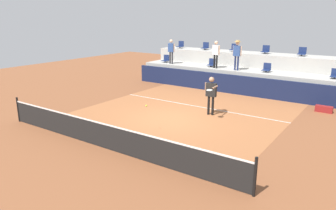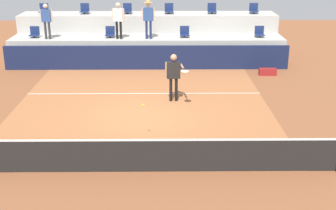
{
  "view_description": "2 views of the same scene",
  "coord_description": "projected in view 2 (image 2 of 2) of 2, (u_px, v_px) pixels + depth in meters",
  "views": [
    {
      "loc": [
        7.44,
        -11.04,
        4.37
      ],
      "look_at": [
        0.57,
        -1.09,
        0.98
      ],
      "focal_mm": 33.9,
      "sensor_mm": 36.0,
      "label": 1
    },
    {
      "loc": [
        0.76,
        -14.41,
        5.55
      ],
      "look_at": [
        0.9,
        -1.3,
        0.85
      ],
      "focal_mm": 48.82,
      "sensor_mm": 36.0,
      "label": 2
    }
  ],
  "objects": [
    {
      "name": "ground_plane",
      "position": [
        141.0,
        116.0,
        15.42
      ],
      "size": [
        40.0,
        40.0,
        0.0
      ],
      "primitive_type": "plane",
      "color": "brown"
    },
    {
      "name": "court_inner_paint",
      "position": [
        142.0,
        106.0,
        16.37
      ],
      "size": [
        9.0,
        10.0,
        0.01
      ],
      "primitive_type": "cube",
      "color": "#A36038",
      "rests_on": "ground_plane"
    },
    {
      "name": "court_service_line",
      "position": [
        144.0,
        93.0,
        17.68
      ],
      "size": [
        9.0,
        0.06,
        0.0
      ],
      "primitive_type": "cube",
      "color": "silver",
      "rests_on": "ground_plane"
    },
    {
      "name": "tennis_net",
      "position": [
        134.0,
        154.0,
        11.49
      ],
      "size": [
        10.48,
        0.08,
        1.07
      ],
      "color": "black",
      "rests_on": "ground_plane"
    },
    {
      "name": "sponsor_backboard",
      "position": [
        147.0,
        58.0,
        20.89
      ],
      "size": [
        13.0,
        0.16,
        1.1
      ],
      "primitive_type": "cube",
      "color": "#141E42",
      "rests_on": "ground_plane"
    },
    {
      "name": "seating_tier_lower",
      "position": [
        148.0,
        50.0,
        22.09
      ],
      "size": [
        13.0,
        1.8,
        1.25
      ],
      "primitive_type": "cube",
      "color": "#ADAAA3",
      "rests_on": "ground_plane"
    },
    {
      "name": "seating_tier_upper",
      "position": [
        149.0,
        34.0,
        23.64
      ],
      "size": [
        13.0,
        1.8,
        2.1
      ],
      "primitive_type": "cube",
      "color": "#ADAAA3",
      "rests_on": "ground_plane"
    },
    {
      "name": "stadium_chair_lower_far_left",
      "position": [
        34.0,
        33.0,
        21.69
      ],
      "size": [
        0.44,
        0.4,
        0.52
      ],
      "color": "#2D2D33",
      "rests_on": "seating_tier_lower"
    },
    {
      "name": "stadium_chair_lower_left",
      "position": [
        110.0,
        33.0,
        21.72
      ],
      "size": [
        0.44,
        0.4,
        0.52
      ],
      "color": "#2D2D33",
      "rests_on": "seating_tier_lower"
    },
    {
      "name": "stadium_chair_lower_right",
      "position": [
        185.0,
        33.0,
        21.76
      ],
      "size": [
        0.44,
        0.4,
        0.52
      ],
      "color": "#2D2D33",
      "rests_on": "seating_tier_lower"
    },
    {
      "name": "stadium_chair_lower_far_right",
      "position": [
        260.0,
        32.0,
        21.79
      ],
      "size": [
        0.44,
        0.4,
        0.52
      ],
      "color": "#2D2D33",
      "rests_on": "seating_tier_lower"
    },
    {
      "name": "stadium_chair_upper_far_left",
      "position": [
        44.0,
        10.0,
        23.1
      ],
      "size": [
        0.44,
        0.4,
        0.52
      ],
      "color": "#2D2D33",
      "rests_on": "seating_tier_upper"
    },
    {
      "name": "stadium_chair_upper_left",
      "position": [
        85.0,
        9.0,
        23.12
      ],
      "size": [
        0.44,
        0.4,
        0.52
      ],
      "color": "#2D2D33",
      "rests_on": "seating_tier_upper"
    },
    {
      "name": "stadium_chair_upper_mid_left",
      "position": [
        127.0,
        9.0,
        23.14
      ],
      "size": [
        0.44,
        0.4,
        0.52
      ],
      "color": "#2D2D33",
      "rests_on": "seating_tier_upper"
    },
    {
      "name": "stadium_chair_upper_mid_right",
      "position": [
        169.0,
        9.0,
        23.16
      ],
      "size": [
        0.44,
        0.4,
        0.52
      ],
      "color": "#2D2D33",
      "rests_on": "seating_tier_upper"
    },
    {
      "name": "stadium_chair_upper_right",
      "position": [
        212.0,
        9.0,
        23.18
      ],
      "size": [
        0.44,
        0.4,
        0.52
      ],
      "color": "#2D2D33",
      "rests_on": "seating_tier_upper"
    },
    {
      "name": "stadium_chair_upper_far_right",
      "position": [
        254.0,
        9.0,
        23.2
      ],
      "size": [
        0.44,
        0.4,
        0.52
      ],
      "color": "#2D2D33",
      "rests_on": "seating_tier_upper"
    },
    {
      "name": "tennis_player",
      "position": [
        174.0,
        73.0,
        16.48
      ],
      "size": [
        0.82,
        1.2,
        1.77
      ],
      "color": "black",
      "rests_on": "ground_plane"
    },
    {
      "name": "spectator_in_grey",
      "position": [
        46.0,
        18.0,
        21.08
      ],
      "size": [
        0.58,
        0.23,
        1.63
      ],
      "color": "#2D2D33",
      "rests_on": "seating_tier_lower"
    },
    {
      "name": "spectator_in_white",
      "position": [
        118.0,
        17.0,
        21.1
      ],
      "size": [
        0.59,
        0.27,
        1.68
      ],
      "color": "black",
      "rests_on": "seating_tier_lower"
    },
    {
      "name": "spectator_with_hat",
      "position": [
        148.0,
        15.0,
        21.08
      ],
      "size": [
        0.6,
        0.47,
        1.77
      ],
      "color": "navy",
      "rests_on": "seating_tier_lower"
    },
    {
      "name": "tennis_ball",
      "position": [
        143.0,
        105.0,
        13.21
      ],
      "size": [
        0.07,
        0.07,
        0.07
      ],
      "color": "#CCE033"
    },
    {
      "name": "equipment_bag",
      "position": [
        268.0,
        72.0,
        20.09
      ],
      "size": [
        0.76,
        0.28,
        0.3
      ],
      "primitive_type": "cube",
      "color": "maroon",
      "rests_on": "ground_plane"
    }
  ]
}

